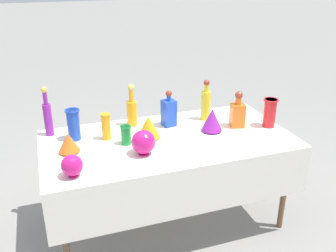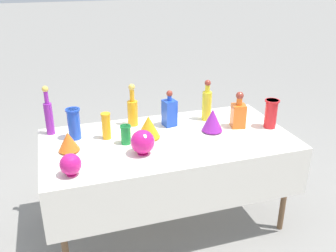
% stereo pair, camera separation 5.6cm
% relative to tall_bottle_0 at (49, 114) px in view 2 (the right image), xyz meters
% --- Properties ---
extents(ground_plane, '(40.00, 40.00, 0.00)m').
position_rel_tall_bottle_0_xyz_m(ground_plane, '(0.83, -0.35, -0.92)').
color(ground_plane, gray).
extents(display_table, '(1.86, 0.94, 0.76)m').
position_rel_tall_bottle_0_xyz_m(display_table, '(0.83, -0.39, -0.23)').
color(display_table, white).
rests_on(display_table, ground).
extents(tall_bottle_0, '(0.06, 0.06, 0.39)m').
position_rel_tall_bottle_0_xyz_m(tall_bottle_0, '(0.00, 0.00, 0.00)').
color(tall_bottle_0, purple).
rests_on(tall_bottle_0, display_table).
extents(tall_bottle_1, '(0.08, 0.08, 0.35)m').
position_rel_tall_bottle_0_xyz_m(tall_bottle_1, '(0.64, -0.03, -0.03)').
color(tall_bottle_1, orange).
rests_on(tall_bottle_1, display_table).
extents(tall_bottle_2, '(0.08, 0.08, 0.34)m').
position_rel_tall_bottle_0_xyz_m(tall_bottle_2, '(1.25, -0.10, -0.02)').
color(tall_bottle_2, yellow).
rests_on(tall_bottle_2, display_table).
extents(square_decanter_0, '(0.11, 0.11, 0.30)m').
position_rel_tall_bottle_0_xyz_m(square_decanter_0, '(0.92, -0.12, -0.04)').
color(square_decanter_0, blue).
rests_on(square_decanter_0, display_table).
extents(square_decanter_1, '(0.12, 0.12, 0.29)m').
position_rel_tall_bottle_0_xyz_m(square_decanter_1, '(1.43, -0.32, -0.04)').
color(square_decanter_1, orange).
rests_on(square_decanter_1, display_table).
extents(slender_vase_0, '(0.11, 0.11, 0.24)m').
position_rel_tall_bottle_0_xyz_m(slender_vase_0, '(0.17, -0.14, -0.04)').
color(slender_vase_0, blue).
rests_on(slender_vase_0, display_table).
extents(slender_vase_1, '(0.08, 0.08, 0.14)m').
position_rel_tall_bottle_0_xyz_m(slender_vase_1, '(0.52, -0.34, -0.08)').
color(slender_vase_1, '#198C38').
rests_on(slender_vase_1, display_table).
extents(slender_vase_2, '(0.12, 0.12, 0.23)m').
position_rel_tall_bottle_0_xyz_m(slender_vase_2, '(1.67, -0.40, -0.04)').
color(slender_vase_2, red).
rests_on(slender_vase_2, display_table).
extents(slender_vase_3, '(0.07, 0.07, 0.20)m').
position_rel_tall_bottle_0_xyz_m(slender_vase_3, '(0.40, -0.21, -0.05)').
color(slender_vase_3, orange).
rests_on(slender_vase_3, display_table).
extents(fluted_vase_0, '(0.18, 0.18, 0.18)m').
position_rel_tall_bottle_0_xyz_m(fluted_vase_0, '(0.70, -0.30, -0.07)').
color(fluted_vase_0, orange).
rests_on(fluted_vase_0, display_table).
extents(fluted_vase_1, '(0.15, 0.15, 0.14)m').
position_rel_tall_bottle_0_xyz_m(fluted_vase_1, '(0.11, -0.34, -0.09)').
color(fluted_vase_1, orange).
rests_on(fluted_vase_1, display_table).
extents(fluted_vase_2, '(0.16, 0.16, 0.18)m').
position_rel_tall_bottle_0_xyz_m(fluted_vase_2, '(1.20, -0.34, -0.06)').
color(fluted_vase_2, purple).
rests_on(fluted_vase_2, display_table).
extents(round_bowl_0, '(0.17, 0.17, 0.17)m').
position_rel_tall_bottle_0_xyz_m(round_bowl_0, '(0.59, -0.54, -0.07)').
color(round_bowl_0, '#C61972').
rests_on(round_bowl_0, display_table).
extents(round_bowl_1, '(0.14, 0.14, 0.14)m').
position_rel_tall_bottle_0_xyz_m(round_bowl_1, '(0.10, -0.68, -0.09)').
color(round_bowl_1, '#C61972').
rests_on(round_bowl_1, display_table).
extents(price_tag_left, '(0.05, 0.03, 0.03)m').
position_rel_tall_bottle_0_xyz_m(price_tag_left, '(0.53, -0.75, -0.14)').
color(price_tag_left, white).
rests_on(price_tag_left, display_table).
extents(cardboard_box_behind_left, '(0.51, 0.33, 0.35)m').
position_rel_tall_bottle_0_xyz_m(cardboard_box_behind_left, '(0.43, 0.48, -0.79)').
color(cardboard_box_behind_left, tan).
rests_on(cardboard_box_behind_left, ground).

